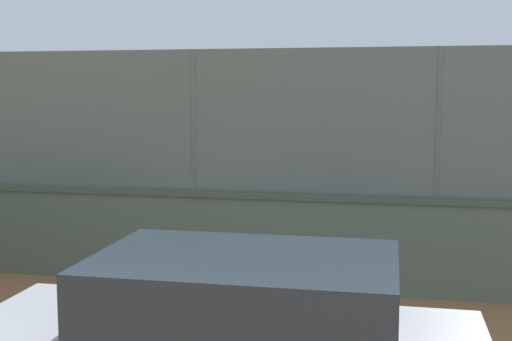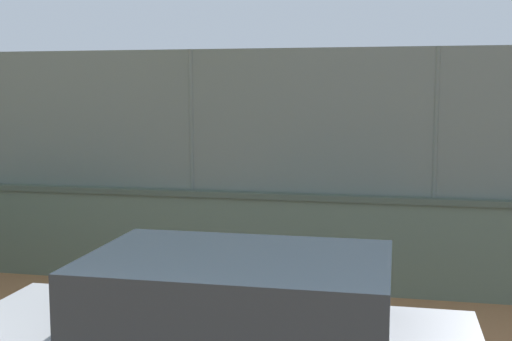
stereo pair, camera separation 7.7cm
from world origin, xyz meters
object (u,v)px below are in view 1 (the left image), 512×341
Objects in this scene: player_foreground_swinging at (193,159)px; sports_ball at (112,141)px; player_near_wall_returning at (186,155)px; player_baseline_waiting at (473,159)px.

player_foreground_swinging is 8.32× the size of sports_ball.
player_near_wall_returning is 2.06m from player_foreground_swinging.
player_near_wall_returning is 0.97× the size of player_baseline_waiting.
player_near_wall_returning is at bearing 0.69° from player_baseline_waiting.
player_near_wall_returning is at bearing -66.05° from player_foreground_swinging.
player_foreground_swinging is (-0.84, 1.89, 0.08)m from player_near_wall_returning.
player_baseline_waiting is at bearing -168.09° from sports_ball.
player_baseline_waiting is 9.61m from sports_ball.
sports_ball is (1.43, 1.88, 0.51)m from player_near_wall_returning.
player_near_wall_returning is 0.93× the size of player_foreground_swinging.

